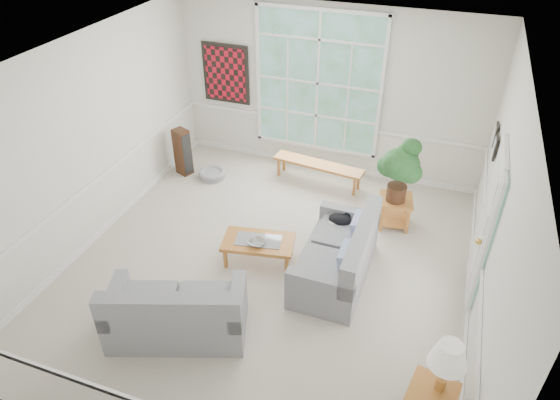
{
  "coord_description": "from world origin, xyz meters",
  "views": [
    {
      "loc": [
        1.98,
        -5.01,
        4.86
      ],
      "look_at": [
        0.1,
        0.2,
        1.05
      ],
      "focal_mm": 32.0,
      "sensor_mm": 36.0,
      "label": 1
    }
  ],
  "objects_px": {
    "loveseat_front": "(176,304)",
    "end_table": "(394,212)",
    "coffee_table": "(259,251)",
    "loveseat_right": "(336,250)"
  },
  "relations": [
    {
      "from": "loveseat_right",
      "to": "loveseat_front",
      "type": "distance_m",
      "value": 2.23
    },
    {
      "from": "loveseat_front",
      "to": "end_table",
      "type": "bearing_deg",
      "value": 36.0
    },
    {
      "from": "loveseat_front",
      "to": "coffee_table",
      "type": "xyz_separation_m",
      "value": [
        0.44,
        1.54,
        -0.26
      ]
    },
    {
      "from": "coffee_table",
      "to": "end_table",
      "type": "distance_m",
      "value": 2.29
    },
    {
      "from": "loveseat_front",
      "to": "coffee_table",
      "type": "height_order",
      "value": "loveseat_front"
    },
    {
      "from": "loveseat_front",
      "to": "end_table",
      "type": "xyz_separation_m",
      "value": [
        2.14,
        3.08,
        -0.19
      ]
    },
    {
      "from": "loveseat_front",
      "to": "end_table",
      "type": "height_order",
      "value": "loveseat_front"
    },
    {
      "from": "loveseat_right",
      "to": "coffee_table",
      "type": "relative_size",
      "value": 1.67
    },
    {
      "from": "loveseat_front",
      "to": "end_table",
      "type": "distance_m",
      "value": 3.75
    },
    {
      "from": "loveseat_front",
      "to": "end_table",
      "type": "relative_size",
      "value": 3.27
    }
  ]
}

